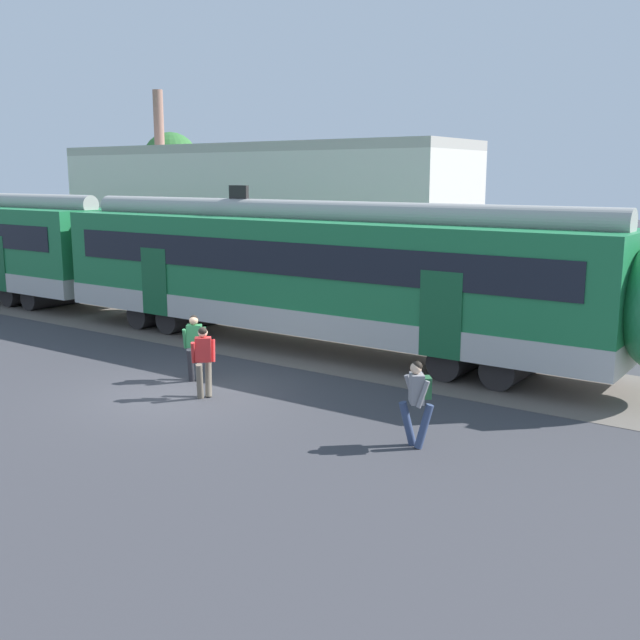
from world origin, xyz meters
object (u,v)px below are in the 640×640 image
(pedestrian_red, at_px, (203,357))
(pedestrian_grey, at_px, (418,396))
(commuter_train, at_px, (117,255))
(pedestrian_green, at_px, (195,342))

(pedestrian_red, distance_m, pedestrian_grey, 5.48)
(commuter_train, height_order, pedestrian_grey, commuter_train)
(pedestrian_red, bearing_deg, pedestrian_green, 142.01)
(commuter_train, bearing_deg, pedestrian_red, -30.09)
(pedestrian_red, bearing_deg, pedestrian_grey, -0.03)
(pedestrian_green, height_order, pedestrian_red, same)
(pedestrian_green, distance_m, pedestrian_red, 1.54)
(pedestrian_green, relative_size, pedestrian_red, 1.00)
(pedestrian_grey, bearing_deg, pedestrian_green, 171.93)
(pedestrian_green, height_order, pedestrian_grey, same)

